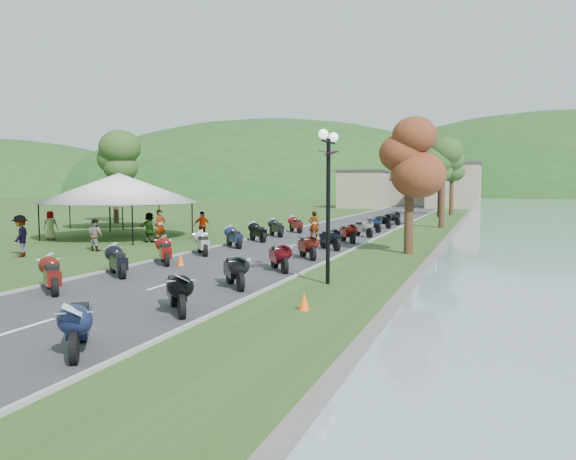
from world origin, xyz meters
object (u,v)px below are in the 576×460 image
(pedestrian_a, at_px, (161,243))
(pedestrian_b, at_px, (96,251))
(pedestrian_c, at_px, (21,257))
(vendor_tent_main, at_px, (119,206))

(pedestrian_a, relative_size, pedestrian_b, 1.17)
(pedestrian_a, height_order, pedestrian_c, pedestrian_c)
(vendor_tent_main, distance_m, pedestrian_a, 4.76)
(pedestrian_a, bearing_deg, vendor_tent_main, 88.49)
(pedestrian_b, xyz_separation_m, pedestrian_c, (-1.68, -3.05, 0.00))
(pedestrian_a, xyz_separation_m, pedestrian_c, (-2.64, -7.40, 0.00))
(vendor_tent_main, bearing_deg, pedestrian_c, -81.65)
(vendor_tent_main, relative_size, pedestrian_b, 4.01)
(vendor_tent_main, bearing_deg, pedestrian_b, -63.45)
(pedestrian_a, distance_m, pedestrian_c, 7.86)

